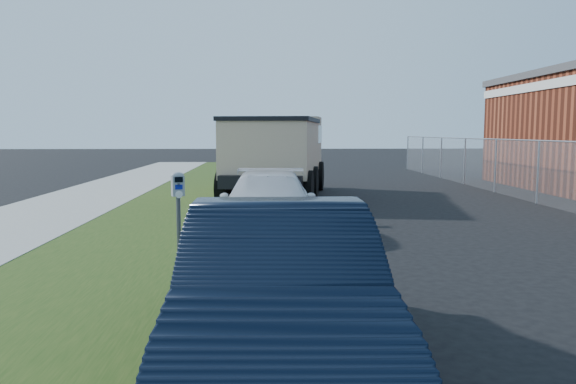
{
  "coord_description": "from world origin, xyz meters",
  "views": [
    {
      "loc": [
        -1.76,
        -8.75,
        2.05
      ],
      "look_at": [
        -1.4,
        1.0,
        1.0
      ],
      "focal_mm": 35.0,
      "sensor_mm": 36.0,
      "label": 1
    }
  ],
  "objects_px": {
    "navy_sedan": "(280,291)",
    "dump_truck": "(278,151)",
    "white_wagon": "(268,205)",
    "parking_meter": "(178,198)"
  },
  "relations": [
    {
      "from": "parking_meter",
      "to": "dump_truck",
      "type": "bearing_deg",
      "value": 58.7
    },
    {
      "from": "white_wagon",
      "to": "dump_truck",
      "type": "height_order",
      "value": "dump_truck"
    },
    {
      "from": "parking_meter",
      "to": "navy_sedan",
      "type": "relative_size",
      "value": 0.31
    },
    {
      "from": "navy_sedan",
      "to": "dump_truck",
      "type": "distance_m",
      "value": 13.42
    },
    {
      "from": "white_wagon",
      "to": "parking_meter",
      "type": "bearing_deg",
      "value": -114.89
    },
    {
      "from": "white_wagon",
      "to": "dump_truck",
      "type": "xyz_separation_m",
      "value": [
        0.34,
        7.23,
        0.81
      ]
    },
    {
      "from": "dump_truck",
      "to": "white_wagon",
      "type": "bearing_deg",
      "value": -83.43
    },
    {
      "from": "parking_meter",
      "to": "white_wagon",
      "type": "height_order",
      "value": "parking_meter"
    },
    {
      "from": "navy_sedan",
      "to": "white_wagon",
      "type": "bearing_deg",
      "value": 90.34
    },
    {
      "from": "navy_sedan",
      "to": "dump_truck",
      "type": "xyz_separation_m",
      "value": [
        0.26,
        13.4,
        0.73
      ]
    }
  ]
}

